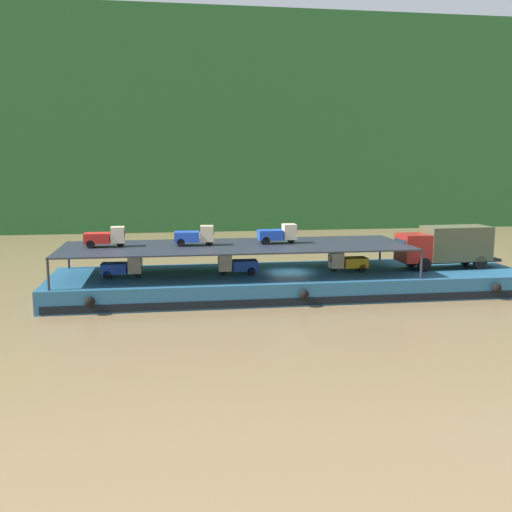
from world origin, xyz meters
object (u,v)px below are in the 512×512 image
object	(u,v)px
cargo_barge	(289,282)
mini_truck_upper_stern	(105,237)
mini_truck_lower_stern	(123,267)
covered_lorry	(446,245)
mini_truck_lower_mid	(347,262)
mini_truck_upper_fore	(278,234)
mini_truck_lower_aft	(237,264)
mini_truck_upper_mid	(195,236)

from	to	relation	value
cargo_barge	mini_truck_upper_stern	bearing A→B (deg)	177.73
mini_truck_lower_stern	mini_truck_upper_stern	xyz separation A→B (m)	(-1.13, 0.71, 2.00)
covered_lorry	mini_truck_lower_mid	xyz separation A→B (m)	(-7.55, -0.09, -1.00)
mini_truck_upper_stern	mini_truck_upper_fore	xyz separation A→B (m)	(12.01, -0.02, 0.00)
mini_truck_lower_stern	mini_truck_lower_mid	xyz separation A→B (m)	(15.81, -0.16, 0.00)
covered_lorry	mini_truck_lower_aft	xyz separation A→B (m)	(-15.54, -0.05, -1.00)
mini_truck_lower_aft	cargo_barge	bearing A→B (deg)	4.78
mini_truck_lower_aft	mini_truck_lower_mid	world-z (taller)	same
mini_truck_lower_aft	mini_truck_upper_stern	xyz separation A→B (m)	(-8.95, 0.83, 2.00)
cargo_barge	mini_truck_lower_mid	xyz separation A→B (m)	(4.17, -0.36, 1.44)
mini_truck_lower_stern	mini_truck_lower_mid	distance (m)	15.81
mini_truck_lower_stern	mini_truck_lower_mid	bearing A→B (deg)	-0.58
mini_truck_lower_stern	mini_truck_upper_stern	distance (m)	2.41
mini_truck_lower_stern	mini_truck_lower_mid	world-z (taller)	same
covered_lorry	mini_truck_lower_mid	distance (m)	7.62
mini_truck_lower_aft	mini_truck_upper_stern	distance (m)	9.21
mini_truck_upper_stern	mini_truck_upper_fore	distance (m)	12.01
mini_truck_lower_stern	mini_truck_upper_fore	xyz separation A→B (m)	(10.87, 0.69, 2.00)
mini_truck_lower_aft	mini_truck_upper_fore	distance (m)	3.74
mini_truck_lower_mid	mini_truck_upper_mid	xyz separation A→B (m)	(-10.85, 0.70, 2.00)
cargo_barge	mini_truck_lower_stern	xyz separation A→B (m)	(-11.64, -0.20, 1.44)
cargo_barge	mini_truck_lower_stern	bearing A→B (deg)	-179.02
cargo_barge	mini_truck_lower_mid	bearing A→B (deg)	-4.95
mini_truck_upper_mid	cargo_barge	bearing A→B (deg)	-2.88
covered_lorry	mini_truck_lower_stern	bearing A→B (deg)	179.82
cargo_barge	covered_lorry	xyz separation A→B (m)	(11.72, -0.27, 2.45)
mini_truck_upper_mid	mini_truck_upper_stern	bearing A→B (deg)	178.40
cargo_barge	mini_truck_lower_stern	world-z (taller)	mini_truck_lower_stern
cargo_barge	mini_truck_lower_mid	size ratio (longest dim) A/B	12.12
cargo_barge	mini_truck_lower_mid	distance (m)	4.42
mini_truck_lower_stern	mini_truck_upper_mid	world-z (taller)	mini_truck_upper_mid
cargo_barge	mini_truck_upper_stern	world-z (taller)	mini_truck_upper_stern
cargo_barge	mini_truck_upper_mid	world-z (taller)	mini_truck_upper_mid
covered_lorry	mini_truck_lower_stern	world-z (taller)	covered_lorry
mini_truck_upper_stern	covered_lorry	bearing A→B (deg)	-1.83
mini_truck_upper_stern	mini_truck_upper_mid	distance (m)	6.10
mini_truck_upper_mid	mini_truck_lower_mid	bearing A→B (deg)	-3.68
mini_truck_lower_stern	mini_truck_lower_aft	size ratio (longest dim) A/B	1.01
covered_lorry	mini_truck_upper_mid	xyz separation A→B (m)	(-18.40, 0.61, 1.00)
covered_lorry	mini_truck_upper_mid	distance (m)	18.43
cargo_barge	mini_truck_upper_fore	world-z (taller)	mini_truck_upper_fore
covered_lorry	mini_truck_lower_aft	bearing A→B (deg)	-179.83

